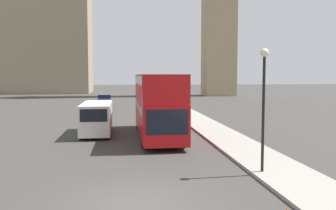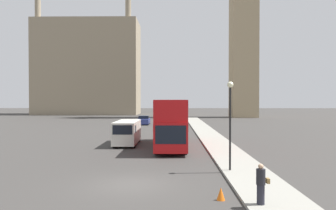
{
  "view_description": "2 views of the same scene",
  "coord_description": "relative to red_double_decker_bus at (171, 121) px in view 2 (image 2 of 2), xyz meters",
  "views": [
    {
      "loc": [
        -0.39,
        -12.31,
        4.26
      ],
      "look_at": [
        2.49,
        11.51,
        2.32
      ],
      "focal_mm": 40.0,
      "sensor_mm": 36.0,
      "label": 1
    },
    {
      "loc": [
        2.12,
        -16.48,
        4.3
      ],
      "look_at": [
        1.54,
        22.58,
        3.66
      ],
      "focal_mm": 35.0,
      "sensor_mm": 36.0,
      "label": 2
    }
  ],
  "objects": [
    {
      "name": "street_lamp",
      "position": [
        3.53,
        -10.41,
        1.22
      ],
      "size": [
        0.36,
        0.36,
        5.21
      ],
      "color": "black",
      "rests_on": "sidewalk_strip"
    },
    {
      "name": "red_double_decker_bus",
      "position": [
        0.0,
        0.0,
        0.0
      ],
      "size": [
        2.62,
        11.47,
        4.29
      ],
      "color": "#B71114",
      "rests_on": "ground_plane"
    },
    {
      "name": "pedestrian",
      "position": [
        3.66,
        -16.72,
        -1.44
      ],
      "size": [
        0.52,
        0.36,
        1.62
      ],
      "color": "#23232D",
      "rests_on": "sidewalk_strip"
    },
    {
      "name": "sidewalk_strip",
      "position": [
        4.46,
        -13.18,
        -2.33
      ],
      "size": [
        2.83,
        120.0,
        0.15
      ],
      "color": "gray",
      "rests_on": "ground_plane"
    },
    {
      "name": "building_block_distant",
      "position": [
        -24.73,
        66.31,
        11.2
      ],
      "size": [
        29.55,
        13.11,
        33.06
      ],
      "color": "gray",
      "rests_on": "ground_plane"
    },
    {
      "name": "traffic_cone",
      "position": [
        2.21,
        -15.72,
        -2.13
      ],
      "size": [
        0.36,
        0.36,
        0.55
      ],
      "color": "orange",
      "rests_on": "ground_plane"
    },
    {
      "name": "parked_sedan",
      "position": [
        -4.85,
        26.83,
        -1.69
      ],
      "size": [
        1.9,
        4.55,
        1.55
      ],
      "color": "navy",
      "rests_on": "ground_plane"
    },
    {
      "name": "white_van",
      "position": [
        -4.22,
        1.48,
        -1.19
      ],
      "size": [
        2.06,
        6.0,
        2.25
      ],
      "color": "silver",
      "rests_on": "ground_plane"
    },
    {
      "name": "ground_plane",
      "position": [
        -1.96,
        -13.18,
        -2.4
      ],
      "size": [
        300.0,
        300.0,
        0.0
      ],
      "primitive_type": "plane",
      "color": "#383533"
    }
  ]
}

